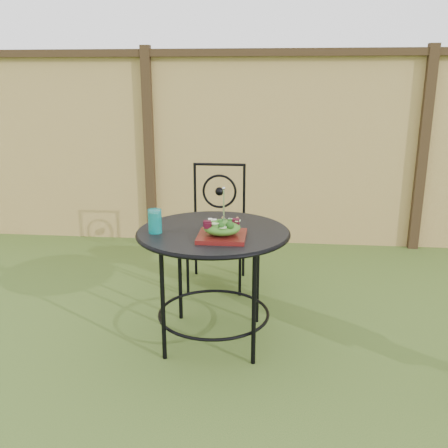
% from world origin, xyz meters
% --- Properties ---
extents(ground, '(60.00, 60.00, 0.00)m').
position_xyz_m(ground, '(0.00, 0.00, 0.00)').
color(ground, '#294616').
rests_on(ground, ground).
extents(fence, '(8.00, 0.12, 1.90)m').
position_xyz_m(fence, '(-0.00, 2.19, 0.95)').
color(fence, '#D8B96B').
rests_on(fence, ground).
extents(patio_table, '(0.92, 0.92, 0.72)m').
position_xyz_m(patio_table, '(-0.42, 0.17, 0.59)').
color(patio_table, black).
rests_on(patio_table, ground).
extents(patio_chair, '(0.46, 0.46, 0.95)m').
position_xyz_m(patio_chair, '(-0.51, 1.11, 0.50)').
color(patio_chair, black).
rests_on(patio_chair, ground).
extents(salad_plate, '(0.27, 0.27, 0.02)m').
position_xyz_m(salad_plate, '(-0.35, 0.02, 0.74)').
color(salad_plate, '#421309').
rests_on(salad_plate, patio_table).
extents(salad, '(0.21, 0.21, 0.08)m').
position_xyz_m(salad, '(-0.35, 0.02, 0.79)').
color(salad, '#235614').
rests_on(salad, salad_plate).
extents(fork, '(0.01, 0.01, 0.18)m').
position_xyz_m(fork, '(-0.34, 0.02, 0.92)').
color(fork, silver).
rests_on(fork, salad).
extents(drinking_glass, '(0.08, 0.08, 0.14)m').
position_xyz_m(drinking_glass, '(-0.76, 0.09, 0.79)').
color(drinking_glass, '#0A7F7B').
rests_on(drinking_glass, patio_table).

